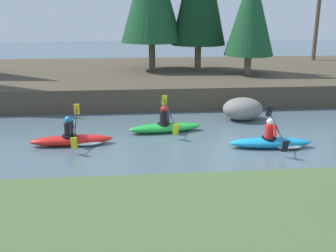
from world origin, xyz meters
TOP-DOWN VIEW (x-y plane):
  - ground_plane at (0.00, 0.00)m, footprint 90.00×90.00m
  - riverbank_far at (0.00, 10.70)m, footprint 44.00×11.55m
  - conifer_tree_mid_right at (3.68, 8.59)m, footprint 2.58×2.58m
  - bare_tree_upstream at (9.92, 14.21)m, footprint 3.52×3.48m
  - kayaker_lead at (2.14, -0.01)m, footprint 2.79×2.07m
  - kayaker_middle at (-1.27, 2.00)m, footprint 2.80×2.07m
  - kayaker_trailing at (-4.45, 0.85)m, footprint 2.79×2.07m
  - boulder_midstream at (2.03, 3.40)m, footprint 1.64×1.28m

SIDE VIEW (x-z plane):
  - ground_plane at x=0.00m, z-range 0.00..0.00m
  - kayaker_lead at x=2.14m, z-range -0.40..0.80m
  - kayaker_trailing at x=-4.45m, z-range -0.40..0.80m
  - kayaker_middle at x=-1.27m, z-range -0.38..0.82m
  - boulder_midstream at x=2.03m, z-range 0.00..0.93m
  - riverbank_far at x=0.00m, z-range 0.00..1.04m
  - bare_tree_upstream at x=9.92m, z-range 0.86..7.24m
  - conifer_tree_mid_right at x=3.68m, z-range 1.54..7.05m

